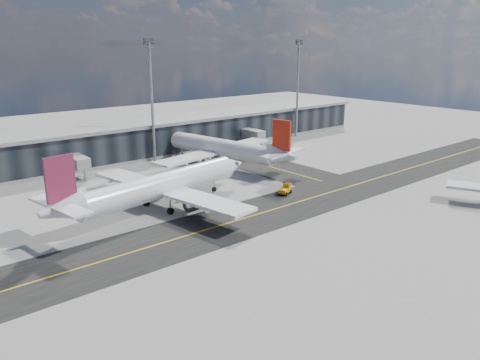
{
  "coord_description": "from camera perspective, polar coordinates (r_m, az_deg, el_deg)",
  "views": [
    {
      "loc": [
        -55.49,
        -51.04,
        27.69
      ],
      "look_at": [
        -5.6,
        8.67,
        5.0
      ],
      "focal_mm": 35.0,
      "sensor_mm": 36.0,
      "label": 1
    }
  ],
  "objects": [
    {
      "name": "ground",
      "position": [
        80.32,
        7.07,
        -4.04
      ],
      "size": [
        300.0,
        300.0,
        0.0
      ],
      "primitive_type": "plane",
      "color": "gray",
      "rests_on": "ground"
    },
    {
      "name": "taxiway_lanes",
      "position": [
        90.06,
        3.8,
        -1.68
      ],
      "size": [
        180.0,
        63.0,
        0.03
      ],
      "color": "black",
      "rests_on": "ground"
    },
    {
      "name": "terminal_concourse",
      "position": [
        121.94,
        -12.03,
        4.74
      ],
      "size": [
        152.0,
        19.8,
        8.8
      ],
      "color": "black",
      "rests_on": "ground"
    },
    {
      "name": "floodlight_masts",
      "position": [
        114.16,
        -10.72,
        9.91
      ],
      "size": [
        102.5,
        0.7,
        28.9
      ],
      "color": "gray",
      "rests_on": "ground"
    },
    {
      "name": "airliner_af",
      "position": [
        81.29,
        -9.84,
        -0.77
      ],
      "size": [
        43.02,
        36.84,
        12.76
      ],
      "rotation": [
        0.0,
        0.0,
        -1.41
      ],
      "color": "white",
      "rests_on": "ground"
    },
    {
      "name": "airliner_redtail",
      "position": [
        110.57,
        -2.35,
        3.93
      ],
      "size": [
        35.95,
        41.92,
        12.46
      ],
      "rotation": [
        0.0,
        0.0,
        0.19
      ],
      "color": "white",
      "rests_on": "ground"
    },
    {
      "name": "baggage_tug",
      "position": [
        90.09,
        5.6,
        -1.06
      ],
      "size": [
        3.49,
        2.53,
        1.98
      ],
      "rotation": [
        0.0,
        0.0,
        -1.22
      ],
      "color": "orange",
      "rests_on": "ground"
    },
    {
      "name": "service_van",
      "position": [
        115.79,
        -7.24,
        2.69
      ],
      "size": [
        2.75,
        5.66,
        1.55
      ],
      "primitive_type": "imported",
      "rotation": [
        0.0,
        0.0,
        -0.03
      ],
      "color": "white",
      "rests_on": "ground"
    }
  ]
}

